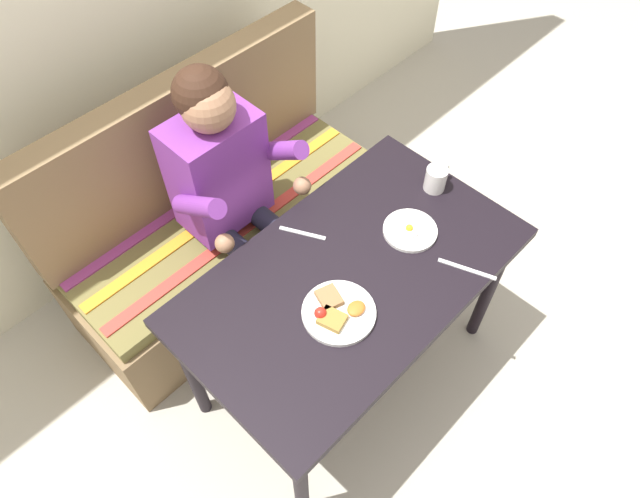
% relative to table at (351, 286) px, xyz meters
% --- Properties ---
extents(ground_plane, '(8.00, 8.00, 0.00)m').
position_rel_table_xyz_m(ground_plane, '(0.00, 0.00, -0.65)').
color(ground_plane, '#ADA797').
extents(table, '(1.20, 0.70, 0.73)m').
position_rel_table_xyz_m(table, '(0.00, 0.00, 0.00)').
color(table, black).
rests_on(table, ground).
extents(couch, '(1.44, 0.56, 1.00)m').
position_rel_table_xyz_m(couch, '(0.00, 0.76, -0.32)').
color(couch, brown).
rests_on(couch, ground).
extents(person, '(0.45, 0.61, 1.21)m').
position_rel_table_xyz_m(person, '(-0.03, 0.59, 0.09)').
color(person, '#76318F').
rests_on(person, ground).
extents(plate_breakfast, '(0.24, 0.24, 0.05)m').
position_rel_table_xyz_m(plate_breakfast, '(-0.15, -0.07, 0.10)').
color(plate_breakfast, white).
rests_on(plate_breakfast, table).
extents(plate_eggs, '(0.19, 0.19, 0.04)m').
position_rel_table_xyz_m(plate_eggs, '(0.27, -0.03, 0.09)').
color(plate_eggs, white).
rests_on(plate_eggs, table).
extents(coffee_mug, '(0.12, 0.08, 0.10)m').
position_rel_table_xyz_m(coffee_mug, '(0.50, 0.04, 0.13)').
color(coffee_mug, white).
rests_on(coffee_mug, table).
extents(fork, '(0.09, 0.16, 0.00)m').
position_rel_table_xyz_m(fork, '(-0.00, 0.24, 0.08)').
color(fork, silver).
rests_on(fork, table).
extents(knife, '(0.09, 0.19, 0.00)m').
position_rel_table_xyz_m(knife, '(0.28, -0.27, 0.08)').
color(knife, silver).
rests_on(knife, table).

